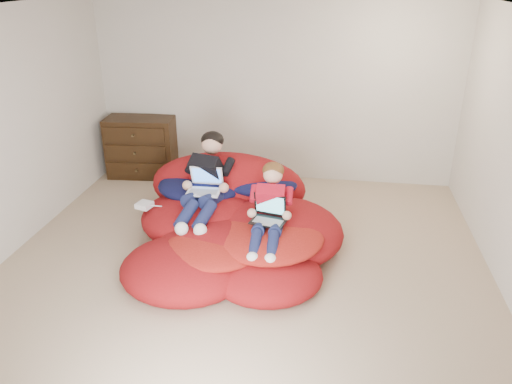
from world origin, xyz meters
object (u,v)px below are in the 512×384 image
Objects in this scene: younger_boy at (270,206)px; laptop_black at (269,214)px; dresser at (142,147)px; older_boy at (207,176)px; laptop_white at (205,185)px; beanbag_pile at (232,224)px.

younger_boy is 0.08m from laptop_black.
dresser is 2.63× the size of laptop_black.
laptop_black is at bearing -90.00° from younger_boy.
dresser is 0.82× the size of older_boy.
dresser is at bearing 135.44° from laptop_black.
older_boy reaches higher than laptop_white.
dresser is at bearing 129.64° from laptop_white.
older_boy is 0.95m from laptop_black.
laptop_black is at bearing -44.56° from dresser.
beanbag_pile is at bearing 146.17° from laptop_black.
younger_boy is at bearing 90.00° from laptop_black.
laptop_white is (-0.33, 0.15, 0.38)m from beanbag_pile.
laptop_white is 0.89m from laptop_black.
older_boy reaches higher than laptop_black.
laptop_white is at bearing 152.82° from younger_boy.
younger_boy is at bearing -31.95° from older_boy.
beanbag_pile is at bearing -25.22° from laptop_white.
laptop_white is 0.96× the size of laptop_black.
beanbag_pile is 0.62m from laptop_black.
laptop_white is (-0.77, 0.39, 0.01)m from younger_boy.
beanbag_pile reaches higher than laptop_black.
laptop_black is (2.15, -2.12, 0.13)m from dresser.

